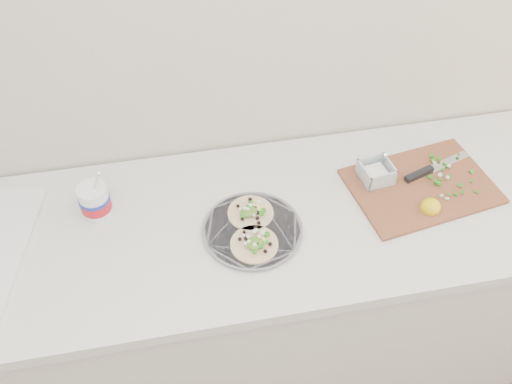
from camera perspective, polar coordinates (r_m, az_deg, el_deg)
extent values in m
cube|color=beige|center=(1.66, -8.50, 13.55)|extent=(3.50, 0.05, 2.60)
cube|color=silver|center=(2.09, -5.12, -11.46)|extent=(2.40, 0.62, 0.86)
cube|color=silver|center=(1.71, -6.03, -4.17)|extent=(2.44, 0.66, 0.04)
cylinder|color=slate|center=(1.67, -0.36, -3.86)|extent=(0.28, 0.28, 0.01)
cylinder|color=slate|center=(1.67, -0.36, -3.75)|extent=(0.29, 0.29, 0.00)
cylinder|color=white|center=(1.75, -15.81, -0.87)|extent=(0.09, 0.09, 0.11)
cylinder|color=red|center=(1.75, -15.77, -1.01)|extent=(0.09, 0.09, 0.04)
cylinder|color=#192D99|center=(1.74, -15.89, -0.60)|extent=(0.09, 0.09, 0.01)
cube|color=brown|center=(1.86, 16.18, 0.57)|extent=(0.48, 0.37, 0.01)
cube|color=white|center=(1.83, 11.89, 1.80)|extent=(0.06, 0.06, 0.03)
ellipsoid|color=yellow|center=(1.78, 17.11, -1.25)|extent=(0.06, 0.06, 0.05)
cube|color=silver|center=(1.95, 18.65, 2.85)|extent=(0.16, 0.08, 0.00)
cube|color=black|center=(1.88, 15.99, 1.74)|extent=(0.11, 0.05, 0.02)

